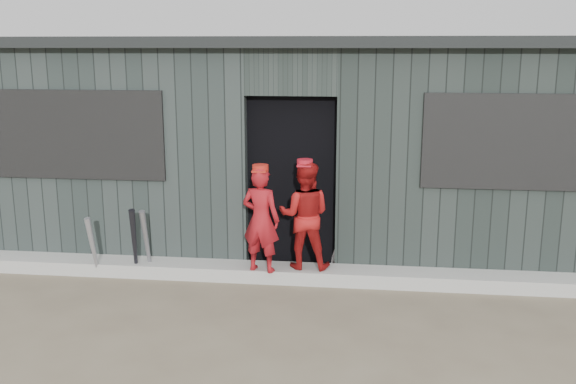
# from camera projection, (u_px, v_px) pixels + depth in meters

# --- Properties ---
(ground) EXTENTS (80.00, 80.00, 0.00)m
(ground) POSITION_uv_depth(u_px,v_px,m) (262.00, 357.00, 5.32)
(ground) COLOR brown
(ground) RESTS_ON ground
(curb) EXTENTS (8.00, 0.36, 0.15)m
(curb) POSITION_uv_depth(u_px,v_px,m) (288.00, 273.00, 7.06)
(curb) COLOR #999994
(curb) RESTS_ON ground
(bat_left) EXTENTS (0.11, 0.21, 0.71)m
(bat_left) POSITION_uv_depth(u_px,v_px,m) (93.00, 248.00, 7.05)
(bat_left) COLOR #94959C
(bat_left) RESTS_ON ground
(bat_mid) EXTENTS (0.08, 0.29, 0.79)m
(bat_mid) POSITION_uv_depth(u_px,v_px,m) (147.00, 243.00, 7.10)
(bat_mid) COLOR gray
(bat_mid) RESTS_ON ground
(bat_right) EXTENTS (0.13, 0.27, 0.81)m
(bat_right) POSITION_uv_depth(u_px,v_px,m) (134.00, 243.00, 7.05)
(bat_right) COLOR black
(bat_right) RESTS_ON ground
(player_red_left) EXTENTS (0.47, 0.37, 1.14)m
(player_red_left) POSITION_uv_depth(u_px,v_px,m) (261.00, 220.00, 6.81)
(player_red_left) COLOR maroon
(player_red_left) RESTS_ON curb
(player_red_right) EXTENTS (0.58, 0.45, 1.17)m
(player_red_right) POSITION_uv_depth(u_px,v_px,m) (305.00, 215.00, 6.92)
(player_red_right) COLOR maroon
(player_red_right) RESTS_ON curb
(player_grey_back) EXTENTS (0.66, 0.53, 1.16)m
(player_grey_back) POSITION_uv_depth(u_px,v_px,m) (346.00, 220.00, 7.33)
(player_grey_back) COLOR #A1A1A1
(player_grey_back) RESTS_ON ground
(dugout) EXTENTS (8.30, 3.30, 2.62)m
(dugout) POSITION_uv_depth(u_px,v_px,m) (303.00, 142.00, 8.42)
(dugout) COLOR black
(dugout) RESTS_ON ground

